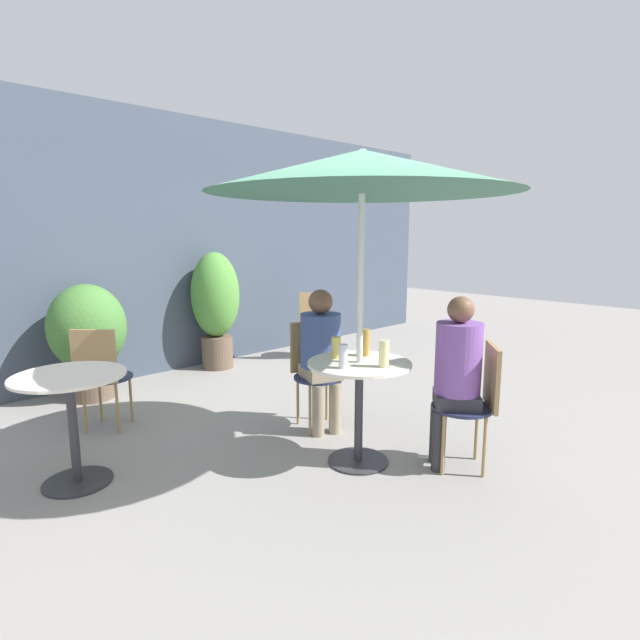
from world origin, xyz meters
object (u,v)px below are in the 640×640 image
at_px(beer_glass_0, 384,354).
at_px(potted_plant_0, 88,333).
at_px(bistro_chair_2, 100,370).
at_px(bistro_chair_3, 312,319).
at_px(cafe_table_near, 359,389).
at_px(seated_person_1, 321,348).
at_px(beer_glass_1, 365,342).
at_px(beer_glass_3, 343,356).
at_px(seated_person_0, 456,368).
at_px(bistro_chair_0, 477,395).
at_px(umbrella, 362,172).
at_px(cafe_table_far, 71,406).
at_px(beer_glass_2, 336,348).
at_px(bistro_chair_1, 314,364).
at_px(potted_plant_1, 216,303).

distance_m(beer_glass_0, potted_plant_0, 3.13).
distance_m(bistro_chair_2, bistro_chair_3, 3.01).
distance_m(cafe_table_near, bistro_chair_2, 2.15).
distance_m(seated_person_1, beer_glass_1, 0.54).
bearing_deg(potted_plant_0, beer_glass_3, -76.58).
height_order(seated_person_1, beer_glass_0, seated_person_1).
xyz_separation_m(bistro_chair_2, seated_person_1, (1.34, -1.22, 0.18)).
bearing_deg(potted_plant_0, bistro_chair_3, -6.98).
relative_size(beer_glass_3, potted_plant_0, 0.14).
bearing_deg(beer_glass_1, cafe_table_near, -149.69).
relative_size(bistro_chair_2, seated_person_0, 0.73).
bearing_deg(cafe_table_near, beer_glass_3, -171.47).
xyz_separation_m(bistro_chair_0, umbrella, (-0.52, 0.62, 1.50)).
xyz_separation_m(cafe_table_far, beer_glass_0, (1.60, -1.28, 0.30)).
bearing_deg(seated_person_0, potted_plant_0, -108.46).
bearing_deg(cafe_table_far, bistro_chair_3, 22.06).
bearing_deg(beer_glass_2, bistro_chair_2, 123.20).
bearing_deg(bistro_chair_1, potted_plant_1, 99.72).
distance_m(bistro_chair_0, potted_plant_1, 3.58).
bearing_deg(bistro_chair_0, potted_plant_1, -132.41).
bearing_deg(beer_glass_2, seated_person_1, 58.29).
xyz_separation_m(beer_glass_0, potted_plant_1, (0.66, 3.13, -0.03)).
height_order(seated_person_1, beer_glass_1, seated_person_1).
bearing_deg(potted_plant_0, beer_glass_1, -68.86).
height_order(bistro_chair_2, potted_plant_1, potted_plant_1).
height_order(bistro_chair_0, seated_person_1, seated_person_1).
distance_m(cafe_table_far, bistro_chair_0, 2.71).
bearing_deg(bistro_chair_1, bistro_chair_3, 67.74).
relative_size(beer_glass_2, umbrella, 0.07).
bearing_deg(potted_plant_1, bistro_chair_2, -148.58).
height_order(beer_glass_2, potted_plant_0, potted_plant_0).
distance_m(cafe_table_far, bistro_chair_3, 3.68).
bearing_deg(beer_glass_0, bistro_chair_2, 119.13).
bearing_deg(seated_person_1, cafe_table_far, -174.23).
bearing_deg(beer_glass_0, potted_plant_0, 106.64).
bearing_deg(beer_glass_3, beer_glass_1, 19.42).
bearing_deg(potted_plant_0, beer_glass_0, -73.36).
height_order(potted_plant_0, potted_plant_1, potted_plant_1).
distance_m(cafe_table_near, umbrella, 1.49).
height_order(cafe_table_far, bistro_chair_3, bistro_chair_3).
height_order(bistro_chair_2, bistro_chair_3, same).
height_order(cafe_table_near, cafe_table_far, same).
relative_size(bistro_chair_1, potted_plant_1, 0.63).
bearing_deg(potted_plant_1, bistro_chair_1, -100.41).
bearing_deg(bistro_chair_3, potted_plant_1, 11.42).
bearing_deg(cafe_table_far, potted_plant_0, 67.61).
relative_size(cafe_table_near, beer_glass_2, 4.78).
xyz_separation_m(seated_person_0, beer_glass_3, (-0.62, 0.48, 0.10)).
distance_m(cafe_table_far, beer_glass_2, 1.80).
bearing_deg(seated_person_0, cafe_table_far, -78.38).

